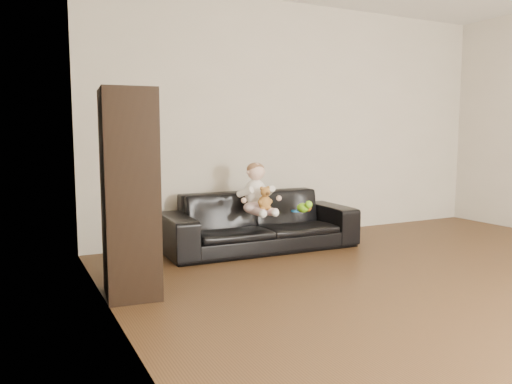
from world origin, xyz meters
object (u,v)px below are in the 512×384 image
sofa (259,221)px  toy_green (303,208)px  baby (257,192)px  cabinet (129,194)px  toy_blue_disc (296,211)px  toy_rattle (308,208)px  teddy_bear (265,199)px

sofa → toy_green: 0.46m
baby → cabinet: bearing=-157.4°
cabinet → toy_blue_disc: size_ratio=14.73×
sofa → baby: (-0.09, -0.11, 0.31)m
baby → toy_rattle: bearing=-12.8°
baby → toy_blue_disc: bearing=-9.1°
cabinet → toy_blue_disc: cabinet is taller
toy_rattle → sofa: bearing=159.7°
toy_blue_disc → toy_green: bearing=-63.3°
sofa → baby: size_ratio=3.82×
toy_green → toy_rattle: 0.08m
sofa → toy_rattle: sofa is taller
teddy_bear → toy_green: (0.46, 0.06, -0.12)m
toy_rattle → baby: bearing=173.3°
sofa → toy_blue_disc: size_ratio=19.43×
baby → toy_green: 0.51m
toy_rattle → toy_blue_disc: bearing=160.0°
sofa → baby: bearing=-126.9°
teddy_bear → toy_blue_disc: 0.47m
cabinet → toy_green: (1.86, 0.67, -0.31)m
toy_green → toy_rattle: bearing=21.6°
baby → toy_green: baby is taller
sofa → teddy_bear: 0.38m
toy_green → teddy_bear: bearing=-172.7°
teddy_bear → toy_rattle: 0.56m
baby → toy_rattle: (0.55, -0.06, -0.19)m
cabinet → baby: (1.39, 0.76, -0.14)m
sofa → teddy_bear: size_ratio=8.48×
cabinet → toy_green: size_ratio=10.58×
cabinet → sofa: bearing=36.4°
cabinet → teddy_bear: (1.40, 0.61, -0.19)m
sofa → toy_blue_disc: bearing=-18.7°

